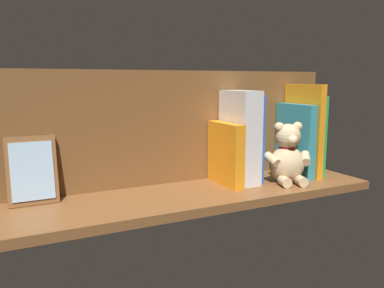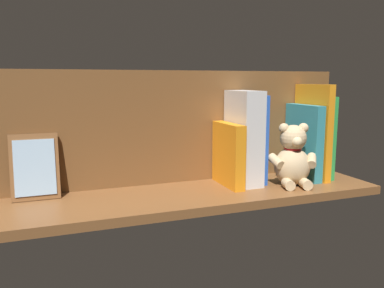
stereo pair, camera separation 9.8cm
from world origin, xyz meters
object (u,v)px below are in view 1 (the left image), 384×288
dictionary_thick_white (240,137)px  picture_frame_leaning (32,171)px  book_0 (308,135)px  teddy_bear (288,156)px

dictionary_thick_white → picture_frame_leaning: 53.54cm
book_0 → teddy_bear: size_ratio=1.40×
book_0 → teddy_bear: bearing=26.7°
dictionary_thick_white → teddy_bear: bearing=150.4°
book_0 → picture_frame_leaning: size_ratio=1.50×
book_0 → teddy_bear: 14.97cm
book_0 → picture_frame_leaning: 77.62cm
teddy_bear → picture_frame_leaning: (64.60, -10.81, 0.34)cm
teddy_bear → picture_frame_leaning: size_ratio=1.07×
teddy_bear → dictionary_thick_white: (11.46, -6.52, 5.26)cm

